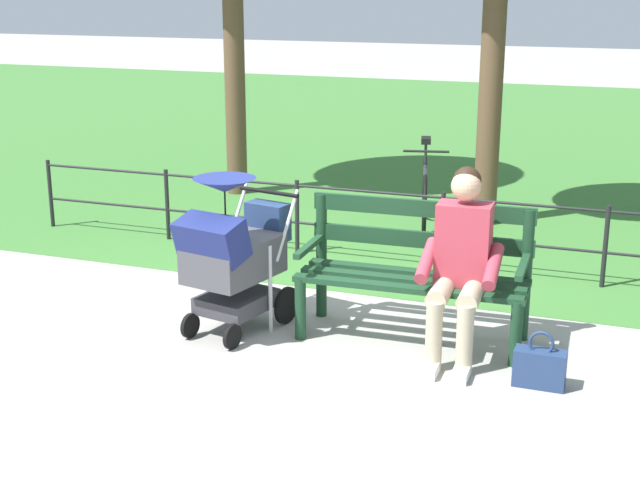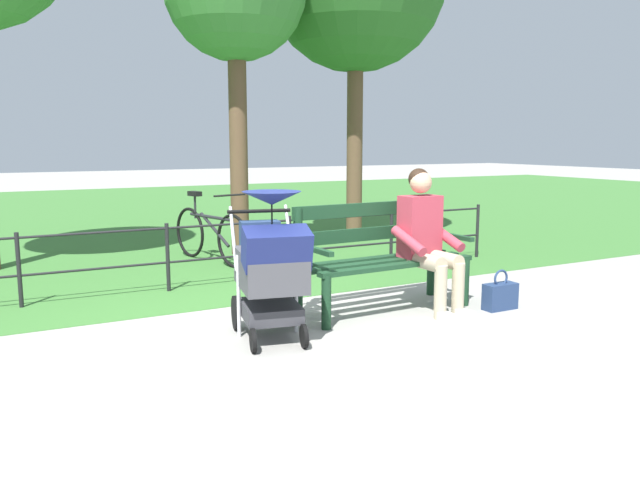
{
  "view_description": "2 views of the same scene",
  "coord_description": "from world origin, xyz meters",
  "px_view_note": "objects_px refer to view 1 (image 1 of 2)",
  "views": [
    {
      "loc": [
        -2.33,
        5.75,
        2.46
      ],
      "look_at": [
        -0.26,
        0.24,
        0.75
      ],
      "focal_mm": 50.43,
      "sensor_mm": 36.0,
      "label": 1
    },
    {
      "loc": [
        2.26,
        4.58,
        1.51
      ],
      "look_at": [
        -0.05,
        0.23,
        0.74
      ],
      "focal_mm": 35.33,
      "sensor_mm": 36.0,
      "label": 2
    }
  ],
  "objects_px": {
    "stroller": "(233,253)",
    "person_on_bench": "(460,259)",
    "park_bench": "(415,265)",
    "bicycle": "(425,193)",
    "handbag": "(540,367)"
  },
  "relations": [
    {
      "from": "stroller",
      "to": "bicycle",
      "type": "xyz_separation_m",
      "value": [
        -0.58,
        -3.25,
        -0.23
      ]
    },
    {
      "from": "person_on_bench",
      "to": "bicycle",
      "type": "xyz_separation_m",
      "value": [
        1.01,
        -3.1,
        -0.31
      ]
    },
    {
      "from": "park_bench",
      "to": "bicycle",
      "type": "height_order",
      "value": "park_bench"
    },
    {
      "from": "bicycle",
      "to": "person_on_bench",
      "type": "bearing_deg",
      "value": 108.1
    },
    {
      "from": "person_on_bench",
      "to": "handbag",
      "type": "bearing_deg",
      "value": 151.5
    },
    {
      "from": "person_on_bench",
      "to": "park_bench",
      "type": "bearing_deg",
      "value": -31.77
    },
    {
      "from": "stroller",
      "to": "person_on_bench",
      "type": "bearing_deg",
      "value": -174.51
    },
    {
      "from": "handbag",
      "to": "person_on_bench",
      "type": "bearing_deg",
      "value": -28.5
    },
    {
      "from": "park_bench",
      "to": "bicycle",
      "type": "distance_m",
      "value": 2.95
    },
    {
      "from": "stroller",
      "to": "bicycle",
      "type": "distance_m",
      "value": 3.31
    },
    {
      "from": "bicycle",
      "to": "stroller",
      "type": "bearing_deg",
      "value": 79.83
    },
    {
      "from": "park_bench",
      "to": "stroller",
      "type": "distance_m",
      "value": 1.29
    },
    {
      "from": "park_bench",
      "to": "bicycle",
      "type": "relative_size",
      "value": 1.0
    },
    {
      "from": "stroller",
      "to": "bicycle",
      "type": "relative_size",
      "value": 0.71
    },
    {
      "from": "park_bench",
      "to": "person_on_bench",
      "type": "relative_size",
      "value": 1.27
    }
  ]
}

